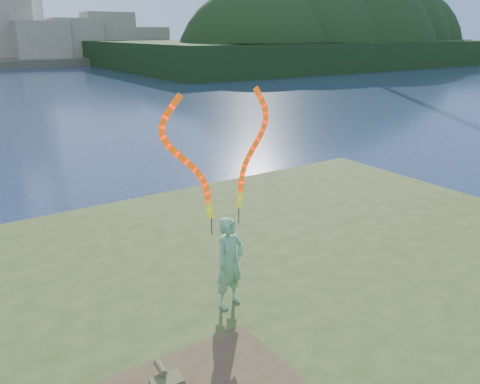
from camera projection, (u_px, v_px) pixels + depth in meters
ground at (220, 308)px, 9.48m from camera, size 320.00×320.00×0.00m
grassy_knoll at (293, 356)px, 7.56m from camera, size 20.00×18.00×0.80m
wooded_hill at (325, 62)px, 87.91m from camera, size 78.00×50.00×63.00m
woman_with_ribbons at (228, 229)px, 7.76m from camera, size 1.99×0.62×4.00m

